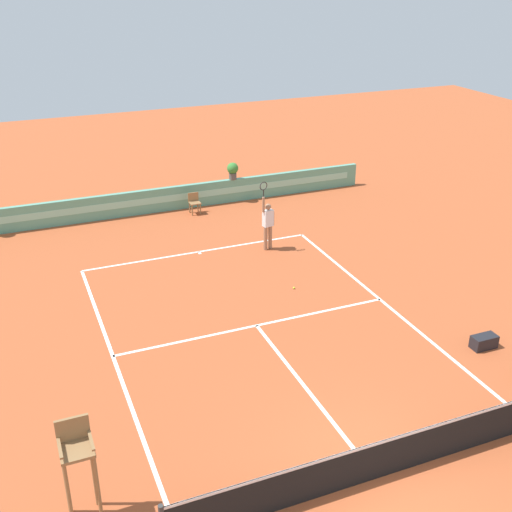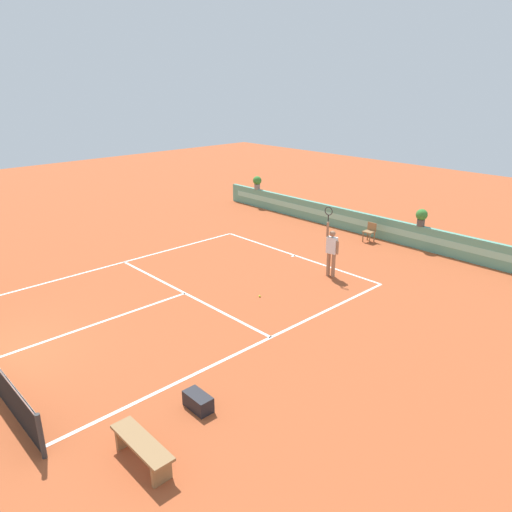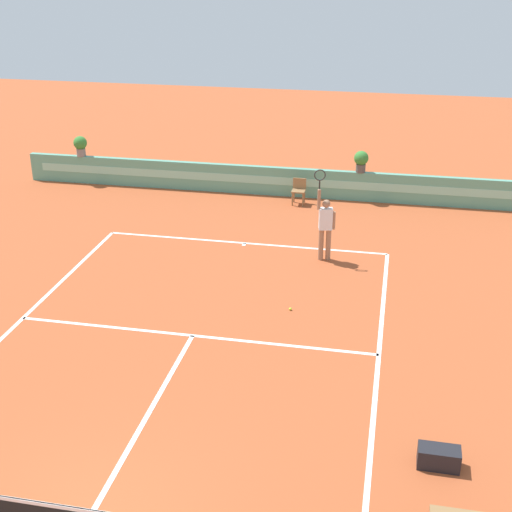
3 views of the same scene
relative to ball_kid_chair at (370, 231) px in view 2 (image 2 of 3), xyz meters
name	(u,v)px [view 2 (image 2 of 3)]	position (x,y,z in m)	size (l,w,h in m)	color
ground_plane	(175,297)	(-1.03, -9.66, -0.48)	(60.00, 60.00, 0.00)	#A84C28
court_lines	(193,291)	(-1.03, -8.94, -0.47)	(8.32, 11.94, 0.01)	white
back_wall_barrier	(360,223)	(-1.03, 0.73, 0.02)	(18.00, 0.21, 1.00)	#599E84
ball_kid_chair	(370,231)	(0.00, 0.00, 0.00)	(0.44, 0.44, 0.85)	olive
bench_courtside	(142,447)	(4.80, -14.36, -0.10)	(1.60, 0.44, 0.51)	olive
gear_bag	(198,401)	(4.21, -12.62, -0.30)	(0.70, 0.36, 0.36)	black
tennis_player	(332,249)	(1.36, -4.47, 0.57)	(0.61, 0.29, 2.58)	#9E7051
tennis_ball_near_baseline	(260,296)	(0.92, -7.63, -0.44)	(0.07, 0.07, 0.07)	#CCE033
potted_plant_right	(422,216)	(1.97, 0.73, 0.93)	(0.48, 0.48, 0.72)	#514C47
potted_plant_far_left	(257,182)	(-8.05, 0.73, 0.93)	(0.48, 0.48, 0.72)	gray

